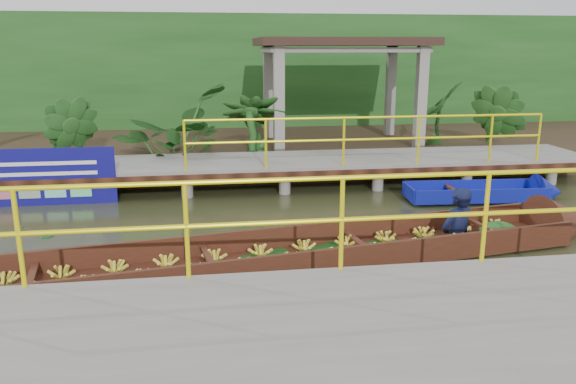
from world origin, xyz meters
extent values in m
plane|color=#30341A|center=(0.00, 0.00, 0.00)|extent=(80.00, 80.00, 0.00)
cube|color=#312518|center=(0.00, 7.50, 0.23)|extent=(30.00, 8.00, 0.45)
cube|color=slate|center=(0.00, 3.50, 0.50)|extent=(16.00, 2.00, 0.15)
cube|color=black|center=(0.00, 2.50, 0.42)|extent=(16.00, 0.12, 0.18)
cylinder|color=yellow|center=(2.75, 2.55, 1.57)|extent=(7.50, 0.05, 0.05)
cylinder|color=yellow|center=(2.75, 2.55, 1.12)|extent=(7.50, 0.05, 0.05)
cylinder|color=yellow|center=(2.75, 2.55, 1.07)|extent=(0.05, 0.05, 1.00)
cylinder|color=slate|center=(-4.00, 2.70, 0.22)|extent=(0.24, 0.24, 0.55)
cylinder|color=slate|center=(-4.00, 4.30, 0.22)|extent=(0.24, 0.24, 0.55)
cylinder|color=slate|center=(-2.00, 2.70, 0.22)|extent=(0.24, 0.24, 0.55)
cylinder|color=slate|center=(-2.00, 4.30, 0.22)|extent=(0.24, 0.24, 0.55)
cylinder|color=slate|center=(0.00, 2.70, 0.22)|extent=(0.24, 0.24, 0.55)
cylinder|color=slate|center=(0.00, 4.30, 0.22)|extent=(0.24, 0.24, 0.55)
cylinder|color=slate|center=(2.00, 2.70, 0.22)|extent=(0.24, 0.24, 0.55)
cylinder|color=slate|center=(2.00, 4.30, 0.22)|extent=(0.24, 0.24, 0.55)
cylinder|color=slate|center=(4.00, 2.70, 0.22)|extent=(0.24, 0.24, 0.55)
cylinder|color=slate|center=(4.00, 4.30, 0.22)|extent=(0.24, 0.24, 0.55)
cylinder|color=slate|center=(6.00, 2.70, 0.22)|extent=(0.24, 0.24, 0.55)
cylinder|color=slate|center=(6.00, 4.30, 0.22)|extent=(0.24, 0.24, 0.55)
cylinder|color=slate|center=(0.00, 2.70, 0.22)|extent=(0.24, 0.24, 0.55)
cube|color=slate|center=(1.00, -4.20, 0.30)|extent=(18.00, 2.40, 0.70)
cylinder|color=yellow|center=(1.00, -3.05, 1.65)|extent=(10.00, 0.05, 0.05)
cylinder|color=yellow|center=(1.00, -3.05, 1.20)|extent=(10.00, 0.05, 0.05)
cylinder|color=yellow|center=(1.00, -3.05, 1.15)|extent=(0.05, 0.05, 1.00)
cube|color=slate|center=(1.20, 5.10, 1.60)|extent=(0.25, 0.25, 2.80)
cube|color=slate|center=(4.80, 5.10, 1.60)|extent=(0.25, 0.25, 2.80)
cube|color=slate|center=(1.20, 7.50, 1.60)|extent=(0.25, 0.25, 2.80)
cube|color=slate|center=(4.80, 7.50, 1.60)|extent=(0.25, 0.25, 2.80)
cube|color=slate|center=(3.00, 6.30, 2.90)|extent=(4.00, 2.60, 0.12)
cube|color=#2F1D17|center=(3.00, 6.30, 3.10)|extent=(4.40, 3.00, 0.20)
cube|color=#184315|center=(0.00, 10.00, 2.00)|extent=(30.00, 0.80, 4.00)
cube|color=#35180E|center=(0.47, -1.30, 0.06)|extent=(8.72, 2.50, 0.06)
cube|color=#35180E|center=(0.39, -0.77, 0.22)|extent=(8.55, 1.49, 0.37)
cube|color=#35180E|center=(0.56, -1.83, 0.22)|extent=(8.55, 1.49, 0.37)
cone|color=#35180E|center=(5.23, -0.50, 0.15)|extent=(1.24, 1.20, 1.04)
ellipsoid|color=#184315|center=(3.89, -0.73, 0.17)|extent=(0.68, 0.57, 0.28)
imported|color=black|center=(3.14, -0.85, 0.93)|extent=(0.71, 0.60, 1.66)
cube|color=#0C148A|center=(4.66, 1.59, 0.09)|extent=(2.73, 0.97, 0.09)
cube|color=#0C148A|center=(4.68, 1.99, 0.20)|extent=(2.68, 0.22, 0.27)
cube|color=#0C148A|center=(4.63, 1.19, 0.20)|extent=(2.68, 0.22, 0.27)
cube|color=#0C148A|center=(3.32, 1.67, 0.20)|extent=(0.10, 0.81, 0.27)
cone|color=#0C148A|center=(6.17, 1.49, 0.14)|extent=(0.58, 0.78, 0.75)
cube|color=black|center=(4.21, 1.62, 0.23)|extent=(0.14, 0.81, 0.04)
cube|color=navy|center=(-4.14, 2.48, 0.55)|extent=(3.60, 0.03, 1.12)
cube|color=white|center=(-4.14, 2.46, 0.82)|extent=(2.92, 0.01, 0.07)
cube|color=white|center=(-4.14, 2.46, 0.62)|extent=(2.92, 0.01, 0.07)
imported|color=#184315|center=(-3.88, 5.30, 1.37)|extent=(1.47, 1.47, 1.84)
imported|color=#184315|center=(-1.38, 5.30, 1.37)|extent=(1.47, 1.47, 1.84)
imported|color=#184315|center=(0.62, 5.30, 1.37)|extent=(1.47, 1.47, 1.84)
imported|color=#184315|center=(5.62, 5.30, 1.37)|extent=(1.47, 1.47, 1.84)
imported|color=#184315|center=(7.12, 5.30, 1.37)|extent=(1.47, 1.47, 1.84)
camera|label=1|loc=(-0.56, -8.51, 2.94)|focal=35.00mm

